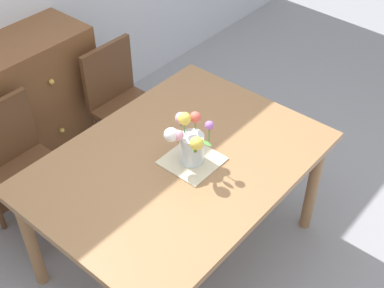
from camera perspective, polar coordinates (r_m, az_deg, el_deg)
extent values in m
plane|color=#939399|center=(3.29, -1.32, -11.75)|extent=(12.00, 12.00, 0.00)
cube|color=#9E7047|center=(2.73, -1.55, -2.07)|extent=(1.54, 1.13, 0.04)
cylinder|color=#9E7047|center=(3.24, 13.26, -4.48)|extent=(0.07, 0.07, 0.73)
cylinder|color=#9E7047|center=(3.00, -17.50, -10.18)|extent=(0.07, 0.07, 0.73)
cylinder|color=#9E7047|center=(3.62, 0.02, 2.46)|extent=(0.07, 0.07, 0.73)
cube|color=brown|center=(3.23, -17.59, -3.29)|extent=(0.42, 0.42, 0.04)
cylinder|color=brown|center=(3.35, -12.53, -6.04)|extent=(0.04, 0.04, 0.44)
cylinder|color=brown|center=(3.23, -17.43, -9.46)|extent=(0.04, 0.04, 0.44)
cylinder|color=brown|center=(3.57, -16.23, -3.22)|extent=(0.04, 0.04, 0.44)
cube|color=brown|center=(3.23, -20.37, 1.21)|extent=(0.42, 0.04, 0.42)
cube|color=brown|center=(3.60, -6.87, 3.75)|extent=(0.42, 0.42, 0.04)
cylinder|color=brown|center=(3.74, -2.70, 1.05)|extent=(0.04, 0.04, 0.44)
cylinder|color=brown|center=(3.56, -6.61, -1.78)|extent=(0.04, 0.04, 0.44)
cylinder|color=brown|center=(3.95, -6.57, 3.20)|extent=(0.04, 0.04, 0.44)
cylinder|color=brown|center=(3.77, -10.45, 0.63)|extent=(0.04, 0.04, 0.44)
cube|color=brown|center=(3.59, -9.32, 7.82)|extent=(0.42, 0.04, 0.42)
cube|color=brown|center=(3.62, -20.53, 2.10)|extent=(1.40, 0.44, 1.00)
sphere|color=#B7933D|center=(3.40, -15.34, 6.67)|extent=(0.04, 0.04, 0.04)
sphere|color=#B7933D|center=(3.63, -14.25, 1.45)|extent=(0.04, 0.04, 0.04)
cube|color=beige|center=(2.70, 0.00, -1.86)|extent=(0.28, 0.28, 0.01)
cylinder|color=silver|center=(2.65, 0.00, -0.48)|extent=(0.13, 0.13, 0.17)
sphere|color=white|center=(2.54, -2.33, 1.04)|extent=(0.07, 0.07, 0.07)
cylinder|color=#478438|center=(2.56, -2.32, 0.62)|extent=(0.01, 0.01, 0.05)
sphere|color=#B266C6|center=(2.52, 1.94, 2.09)|extent=(0.05, 0.05, 0.05)
cylinder|color=#478438|center=(2.55, 1.91, 1.22)|extent=(0.01, 0.01, 0.10)
sphere|color=#EA9EBC|center=(2.54, -1.57, 0.96)|extent=(0.06, 0.06, 0.06)
cylinder|color=#478438|center=(2.56, -1.56, 0.59)|extent=(0.01, 0.01, 0.04)
sphere|color=#EFD14C|center=(2.55, -0.85, 2.84)|extent=(0.07, 0.07, 0.07)
cylinder|color=#478438|center=(2.59, -0.84, 1.95)|extent=(0.01, 0.01, 0.10)
sphere|color=#EFD14C|center=(2.48, 0.53, 0.07)|extent=(0.07, 0.07, 0.07)
cylinder|color=#478438|center=(2.50, 0.53, -0.38)|extent=(0.01, 0.01, 0.05)
sphere|color=#E55B4C|center=(2.59, 0.36, 3.00)|extent=(0.06, 0.06, 0.06)
cylinder|color=#478438|center=(2.62, 0.36, 2.26)|extent=(0.01, 0.01, 0.09)
sphere|color=#EA9EBC|center=(2.64, -1.20, 2.89)|extent=(0.07, 0.07, 0.07)
cylinder|color=#478438|center=(2.66, -1.20, 2.45)|extent=(0.01, 0.01, 0.05)
ellipsoid|color=#478438|center=(2.57, -1.91, 0.71)|extent=(0.07, 0.06, 0.02)
ellipsoid|color=#478438|center=(2.53, 1.58, 0.11)|extent=(0.03, 0.07, 0.01)
ellipsoid|color=#478438|center=(2.52, 0.25, -0.39)|extent=(0.07, 0.07, 0.01)
ellipsoid|color=#478438|center=(2.57, -1.91, 1.25)|extent=(0.07, 0.06, 0.04)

